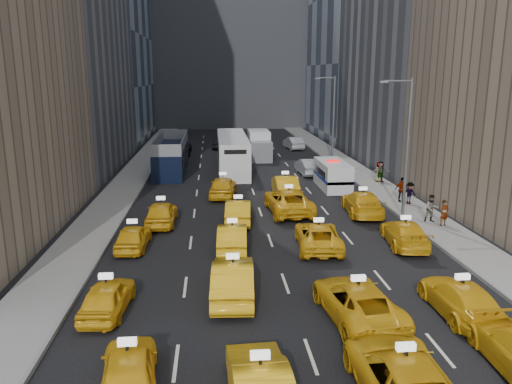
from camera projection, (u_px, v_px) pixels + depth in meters
ground at (292, 303)px, 20.66m from camera, size 160.00×160.00×0.00m
sidewalk_west at (130, 180)px, 43.98m from camera, size 3.00×90.00×0.15m
sidewalk_east at (363, 176)px, 45.75m from camera, size 3.00×90.00×0.15m
curb_west at (147, 180)px, 44.10m from camera, size 0.15×90.00×0.18m
curb_east at (347, 176)px, 45.62m from camera, size 0.15×90.00×0.18m
building_backdrop at (229, 9)px, 85.78m from camera, size 30.00×12.00×40.00m
streetlight_near at (406, 143)px, 31.92m from camera, size 2.15×0.22×9.00m
streetlight_far at (332, 117)px, 51.30m from camera, size 2.15×0.22×9.00m
taxi_0 at (129, 370)px, 14.79m from camera, size 2.12×4.28×1.40m
taxi_2 at (403, 377)px, 14.33m from camera, size 2.53×5.47×1.52m
taxi_4 at (107, 297)px, 19.68m from camera, size 1.87×4.02×1.33m
taxi_5 at (233, 279)px, 21.03m from camera, size 1.99×5.01×1.62m
taxi_6 at (357, 301)px, 19.21m from camera, size 2.95×5.46×1.46m
taxi_7 at (460, 298)px, 19.52m from camera, size 1.93×4.75×1.38m
taxi_8 at (133, 237)px, 26.92m from camera, size 1.71×3.95×1.33m
taxi_9 at (232, 237)px, 26.65m from camera, size 1.78×4.47×1.45m
taxi_10 at (318, 236)px, 27.01m from camera, size 2.70×5.12×1.37m
taxi_11 at (405, 233)px, 27.42m from camera, size 2.49×4.97×1.39m
taxi_12 at (161, 213)px, 31.17m from camera, size 1.86×4.44×1.50m
taxi_13 at (238, 211)px, 31.65m from camera, size 1.88×4.57×1.47m
taxi_14 at (289, 201)px, 33.81m from camera, size 2.98×6.01×1.64m
taxi_15 at (362, 203)px, 33.51m from camera, size 2.63×5.53×1.56m
taxi_16 at (223, 187)px, 38.22m from camera, size 2.42×4.90×1.61m
taxi_17 at (285, 185)px, 38.61m from camera, size 1.75×4.87×1.60m
nypd_van at (333, 175)px, 41.17m from camera, size 2.40×5.57×2.35m
double_decker at (172, 154)px, 47.97m from camera, size 4.10×11.81×3.37m
city_bus at (232, 153)px, 48.72m from camera, size 3.43×13.20×3.38m
box_truck at (259, 145)px, 55.37m from camera, size 2.80×6.75×3.01m
misc_car_0 at (308, 166)px, 46.75m from camera, size 1.87×4.63×1.49m
misc_car_1 at (179, 147)px, 58.45m from camera, size 2.79×6.00×1.66m
misc_car_2 at (255, 140)px, 64.95m from camera, size 2.56×5.35×1.50m
misc_car_3 at (220, 142)px, 62.85m from camera, size 2.30×4.72×1.55m
misc_car_4 at (293, 143)px, 62.36m from camera, size 2.21×4.83×1.54m
pedestrian_0 at (444, 213)px, 30.43m from camera, size 0.67×0.53×1.61m
pedestrian_1 at (432, 208)px, 31.23m from camera, size 0.86×0.49×1.75m
pedestrian_2 at (410, 193)px, 35.58m from camera, size 1.08×0.63×1.57m
pedestrian_3 at (401, 190)px, 36.15m from camera, size 1.11×0.62×1.80m
pedestrian_4 at (379, 172)px, 42.93m from camera, size 0.94×0.68×1.73m
pedestrian_5 at (381, 172)px, 42.75m from camera, size 1.69×0.66×1.78m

